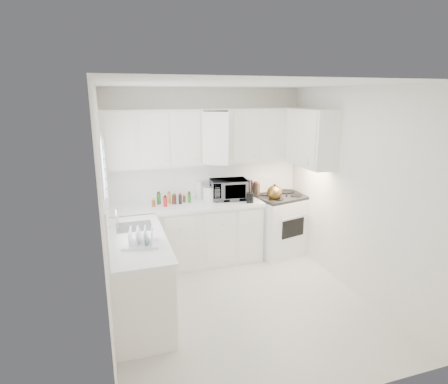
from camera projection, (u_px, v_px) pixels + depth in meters
name	position (u px, v px, depth m)	size (l,w,h in m)	color
floor	(241.00, 304.00, 4.51)	(3.20, 3.20, 0.00)	silver
ceiling	(244.00, 84.00, 3.84)	(3.20, 3.20, 0.00)	white
wall_back	(206.00, 175.00, 5.65)	(3.00, 3.00, 0.00)	white
wall_front	(319.00, 261.00, 2.70)	(3.00, 3.00, 0.00)	white
wall_left	(105.00, 215.00, 3.73)	(3.20, 3.20, 0.00)	white
wall_right	(354.00, 192.00, 4.62)	(3.20, 3.20, 0.00)	white
window_blinds	(105.00, 184.00, 3.99)	(0.06, 0.96, 1.06)	white
lower_cabinets_back	(187.00, 236.00, 5.47)	(2.22, 0.60, 0.90)	white
lower_cabinets_left	(138.00, 278.00, 4.22)	(0.60, 1.60, 0.90)	white
countertop_back	(186.00, 206.00, 5.34)	(2.24, 0.64, 0.05)	white
countertop_left	(137.00, 239.00, 4.10)	(0.64, 1.62, 0.05)	white
backsplash_back	(206.00, 180.00, 5.66)	(2.98, 0.02, 0.55)	white
backsplash_left	(107.00, 216.00, 3.94)	(0.02, 1.60, 0.55)	white
upper_cabinets_back	(209.00, 164.00, 5.44)	(3.00, 0.33, 0.80)	white
upper_cabinets_right	(310.00, 166.00, 5.27)	(0.33, 0.90, 0.80)	white
sink	(133.00, 217.00, 4.39)	(0.42, 0.38, 0.30)	gray
stove	(279.00, 216.00, 5.87)	(0.80, 0.65, 1.23)	white
tea_kettle	(274.00, 192.00, 5.55)	(0.28, 0.24, 0.26)	olive
frying_pan	(286.00, 191.00, 5.98)	(0.28, 0.47, 0.04)	black
microwave	(229.00, 187.00, 5.55)	(0.55, 0.30, 0.37)	gray
rice_cooker	(211.00, 192.00, 5.52)	(0.25, 0.25, 0.25)	white
paper_towel	(199.00, 190.00, 5.58)	(0.12, 0.12, 0.27)	white
utensil_crock	(250.00, 191.00, 5.37)	(0.12, 0.12, 0.35)	black
dish_rack	(140.00, 236.00, 3.84)	(0.38, 0.28, 0.21)	white
spice_left_0	(153.00, 200.00, 5.30)	(0.06, 0.06, 0.13)	brown
spice_left_1	(159.00, 201.00, 5.24)	(0.06, 0.06, 0.13)	#287025
spice_left_2	(163.00, 199.00, 5.35)	(0.06, 0.06, 0.13)	red
spice_left_3	(170.00, 200.00, 5.28)	(0.06, 0.06, 0.13)	gold
spice_left_4	(174.00, 198.00, 5.39)	(0.06, 0.06, 0.13)	#521F17
spice_left_5	(180.00, 200.00, 5.33)	(0.06, 0.06, 0.13)	black
spice_left_6	(184.00, 198.00, 5.43)	(0.06, 0.06, 0.13)	brown
spice_left_7	(190.00, 199.00, 5.37)	(0.06, 0.06, 0.13)	#287025
sauce_right_0	(244.00, 190.00, 5.75)	(0.06, 0.06, 0.19)	red
sauce_right_1	(249.00, 191.00, 5.71)	(0.06, 0.06, 0.19)	gold
sauce_right_2	(251.00, 189.00, 5.79)	(0.06, 0.06, 0.19)	#521F17
sauce_right_3	(255.00, 190.00, 5.75)	(0.06, 0.06, 0.19)	black
sauce_right_4	(257.00, 189.00, 5.82)	(0.06, 0.06, 0.19)	brown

